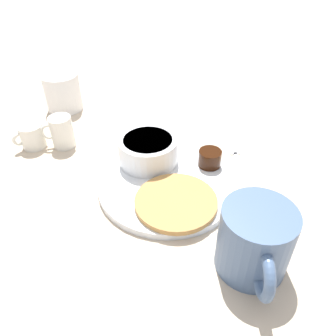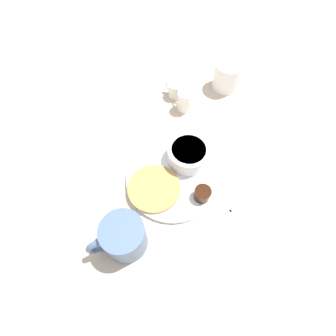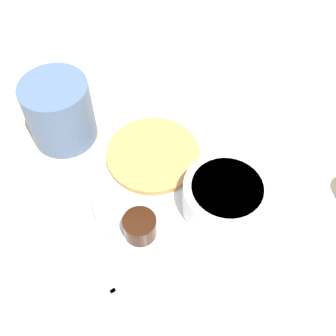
% 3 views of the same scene
% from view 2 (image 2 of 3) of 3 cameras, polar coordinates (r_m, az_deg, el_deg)
% --- Properties ---
extents(ground_plane, '(4.00, 4.00, 0.00)m').
position_cam_2_polar(ground_plane, '(0.68, 0.98, -2.49)').
color(ground_plane, '#C6B299').
extents(plate, '(0.24, 0.24, 0.01)m').
position_cam_2_polar(plate, '(0.68, 0.99, -2.26)').
color(plate, white).
rests_on(plate, ground_plane).
extents(pancake_stack, '(0.13, 0.13, 0.01)m').
position_cam_2_polar(pancake_stack, '(0.65, -3.07, -4.43)').
color(pancake_stack, '#B78447').
rests_on(pancake_stack, plate).
extents(bowl, '(0.11, 0.11, 0.05)m').
position_cam_2_polar(bowl, '(0.68, 4.44, 3.13)').
color(bowl, white).
rests_on(bowl, plate).
extents(syrup_cup, '(0.04, 0.04, 0.03)m').
position_cam_2_polar(syrup_cup, '(0.64, 7.51, -5.59)').
color(syrup_cup, black).
rests_on(syrup_cup, plate).
extents(butter_ramekin, '(0.05, 0.05, 0.04)m').
position_cam_2_polar(butter_ramekin, '(0.69, 5.96, 2.92)').
color(butter_ramekin, white).
rests_on(butter_ramekin, plate).
extents(coffee_mug, '(0.10, 0.12, 0.10)m').
position_cam_2_polar(coffee_mug, '(0.59, -9.76, -14.67)').
color(coffee_mug, slate).
rests_on(coffee_mug, ground_plane).
extents(creamer_pitcher_near, '(0.05, 0.05, 0.07)m').
position_cam_2_polar(creamer_pitcher_near, '(0.80, 3.68, 14.43)').
color(creamer_pitcher_near, white).
rests_on(creamer_pitcher_near, ground_plane).
extents(creamer_pitcher_far, '(0.05, 0.07, 0.05)m').
position_cam_2_polar(creamer_pitcher_far, '(0.84, 1.68, 16.72)').
color(creamer_pitcher_far, white).
rests_on(creamer_pitcher_far, ground_plane).
extents(fork, '(0.10, 0.11, 0.00)m').
position_cam_2_polar(fork, '(0.66, 12.34, -9.84)').
color(fork, silver).
rests_on(fork, ground_plane).
extents(second_mug, '(0.11, 0.08, 0.09)m').
position_cam_2_polar(second_mug, '(0.88, 12.80, 19.06)').
color(second_mug, white).
rests_on(second_mug, ground_plane).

